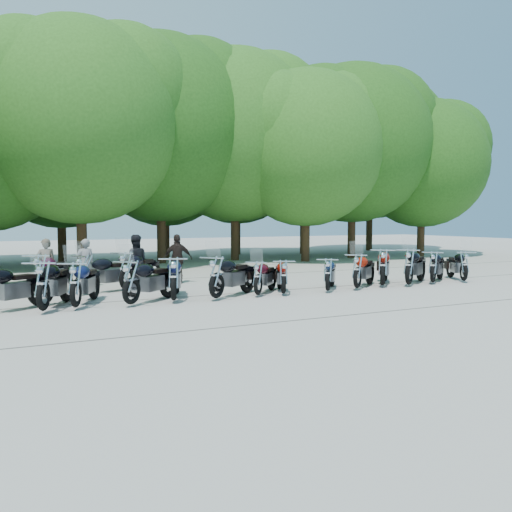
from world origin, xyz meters
name	(u,v)px	position (x,y,z in m)	size (l,w,h in m)	color
ground	(280,298)	(0.00, 0.00, 0.00)	(90.00, 90.00, 0.00)	#9C988D
tree_3	(79,123)	(-3.57, 11.24, 6.32)	(8.70, 8.70, 10.67)	#3A2614
tree_4	(160,129)	(0.54, 13.09, 6.64)	(9.13, 9.13, 11.20)	#3A2614
tree_5	(235,136)	(4.61, 13.20, 6.57)	(9.04, 9.04, 11.10)	#3A2614
tree_6	(306,149)	(7.55, 10.82, 5.81)	(8.00, 8.00, 9.82)	#3A2614
tree_7	(353,144)	(11.20, 11.78, 6.39)	(8.79, 8.79, 10.79)	#3A2614
tree_8	(422,163)	(15.83, 11.20, 5.47)	(7.53, 7.53, 9.25)	#3A2614
tree_11	(60,155)	(-3.76, 16.43, 5.49)	(7.56, 7.56, 9.28)	#3A2614
tree_12	(165,156)	(1.80, 16.47, 5.72)	(7.88, 7.88, 9.67)	#3A2614
tree_13	(237,156)	(6.69, 17.47, 6.04)	(8.31, 8.31, 10.20)	#3A2614
tree_14	(304,161)	(10.68, 16.09, 5.83)	(8.02, 8.02, 9.84)	#3A2614
tree_15	(370,149)	(16.61, 17.02, 7.03)	(9.67, 9.67, 11.86)	#3A2614
motorcycle_1	(43,284)	(-6.15, 0.40, 0.71)	(0.76, 2.50, 1.41)	black
motorcycle_2	(75,283)	(-5.39, 0.60, 0.67)	(0.72, 2.38, 1.34)	#0D153D
motorcycle_3	(131,280)	(-4.07, 0.43, 0.67)	(0.73, 2.39, 1.35)	black
motorcycle_4	(174,277)	(-2.91, 0.56, 0.69)	(0.75, 2.46, 1.39)	#0D123C
motorcycle_5	(217,275)	(-1.74, 0.43, 0.69)	(0.74, 2.44, 1.38)	black
motorcycle_6	(258,277)	(-0.41, 0.54, 0.58)	(0.63, 2.07, 1.17)	#350710
motorcycle_7	(283,275)	(0.36, 0.44, 0.59)	(0.64, 2.10, 1.19)	#810A04
motorcycle_8	(328,273)	(1.87, 0.39, 0.59)	(0.64, 2.10, 1.19)	#0D1B3B
motorcycle_9	(358,270)	(3.01, 0.44, 0.65)	(0.70, 2.30, 1.30)	#901405
motorcycle_10	(383,265)	(4.17, 0.63, 0.72)	(0.77, 2.53, 1.43)	maroon
motorcycle_11	(409,265)	(5.07, 0.40, 0.71)	(0.76, 2.51, 1.42)	black
motorcycle_12	(433,266)	(6.25, 0.52, 0.64)	(0.69, 2.27, 1.28)	black
motorcycle_13	(464,265)	(7.56, 0.40, 0.62)	(0.67, 2.20, 1.24)	black
motorcycle_14	(40,273)	(-5.98, 3.08, 0.71)	(0.76, 2.50, 1.41)	#380723
motorcycle_15	(86,272)	(-4.74, 3.12, 0.67)	(0.72, 2.36, 1.34)	black
motorcycle_16	(126,269)	(-3.52, 3.35, 0.70)	(0.75, 2.46, 1.39)	black
rider_0	(46,265)	(-5.68, 4.58, 0.81)	(0.59, 0.39, 1.63)	brown
rider_1	(135,261)	(-3.04, 4.13, 0.86)	(0.84, 0.65, 1.72)	black
rider_2	(178,259)	(-1.42, 4.68, 0.85)	(0.99, 0.41, 1.70)	black
rider_3	(85,263)	(-4.45, 4.97, 0.79)	(0.58, 0.38, 1.58)	gray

